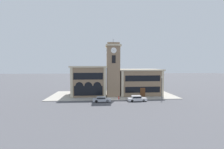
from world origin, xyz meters
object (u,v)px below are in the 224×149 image
parked_car_near (102,99)px  bollard (107,98)px  fire_hydrant (119,98)px  parked_car_mid (137,98)px  street_lamp (162,84)px

parked_car_near → bollard: bearing=47.5°
bollard → fire_hydrant: bearing=4.5°
parked_car_mid → street_lamp: (7.34, 1.73, 3.37)m
street_lamp → fire_hydrant: 12.35m
parked_car_mid → bollard: size_ratio=4.61×
parked_car_mid → street_lamp: bearing=11.3°
parked_car_near → street_lamp: 16.94m
bollard → parked_car_near: bearing=-130.5°
bollard → street_lamp: bearing=0.6°
bollard → fire_hydrant: bollard is taller
parked_car_near → street_lamp: (16.50, 1.73, 3.42)m
parked_car_near → street_lamp: bearing=4.0°
parked_car_mid → bollard: bearing=166.6°
parked_car_mid → fire_hydrant: 4.86m
parked_car_near → bollard: size_ratio=4.31×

